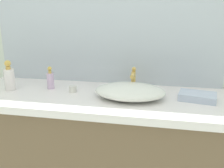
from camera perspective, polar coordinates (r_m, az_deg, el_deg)
bathroom_wall_rear at (r=1.70m, az=2.66°, el=14.73°), size 6.00×0.06×2.60m
vanity_counter at (r=1.67m, az=-3.56°, el=-16.69°), size 1.63×0.57×0.87m
sink_basin at (r=1.41m, az=4.21°, el=-1.71°), size 0.41×0.29×0.08m
faucet at (r=1.56m, az=4.97°, el=1.54°), size 0.03×0.12×0.14m
soap_dispenser at (r=1.69m, az=-22.86°, el=1.35°), size 0.07×0.07×0.19m
lotion_bottle at (r=1.63m, az=-14.19°, el=1.02°), size 0.05×0.05×0.15m
candle_jar at (r=1.55m, az=-9.15°, el=-1.14°), size 0.05×0.05×0.04m
folded_hand_towel at (r=1.47m, az=19.32°, el=-2.77°), size 0.22×0.17×0.04m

